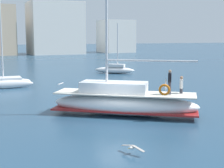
# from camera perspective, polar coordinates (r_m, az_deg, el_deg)

# --- Properties ---
(ground_plane) EXTENTS (400.00, 400.00, 0.00)m
(ground_plane) POSITION_cam_1_polar(r_m,az_deg,el_deg) (20.95, 1.05, -6.09)
(ground_plane) COLOR navy
(main_sailboat) EXTENTS (9.11, 7.69, 12.63)m
(main_sailboat) POSITION_cam_1_polar(r_m,az_deg,el_deg) (22.06, 1.97, -2.96)
(main_sailboat) COLOR silver
(main_sailboat) RESTS_ON ground
(moored_sloop_near) EXTENTS (5.17, 4.65, 6.95)m
(moored_sloop_near) POSITION_cam_1_polar(r_m,az_deg,el_deg) (46.88, 0.48, 2.50)
(moored_sloop_near) COLOR white
(moored_sloop_near) RESTS_ON ground
(moored_catamaran) EXTENTS (5.06, 2.63, 8.99)m
(moored_catamaran) POSITION_cam_1_polar(r_m,az_deg,el_deg) (35.79, -17.35, 0.47)
(moored_catamaran) COLOR silver
(moored_catamaran) RESTS_ON ground
(seagull) EXTENTS (0.59, 1.23, 0.18)m
(seagull) POSITION_cam_1_polar(r_m,az_deg,el_deg) (15.01, 3.52, -10.67)
(seagull) COLOR silver
(seagull) RESTS_ON ground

